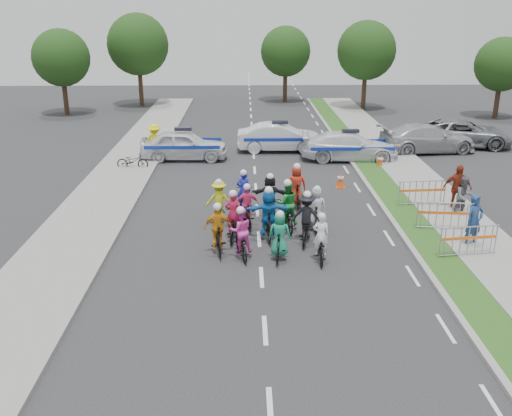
{
  "coord_description": "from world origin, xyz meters",
  "views": [
    {
      "loc": [
        -0.47,
        -15.55,
        7.72
      ],
      "look_at": [
        -0.1,
        3.19,
        1.1
      ],
      "focal_mm": 40.0,
      "sensor_mm": 36.0,
      "label": 1
    }
  ],
  "objects_px": {
    "rider_7": "(316,213)",
    "barrier_1": "(444,217)",
    "marshal_hiviz": "(155,142)",
    "parked_bike": "(133,161)",
    "rider_9": "(247,210)",
    "civilian_sedan": "(427,138)",
    "rider_5": "(269,217)",
    "rider_13": "(296,191)",
    "rider_8": "(287,210)",
    "tree_2": "(502,65)",
    "rider_6": "(233,223)",
    "tree_4": "(286,52)",
    "rider_4": "(306,222)",
    "spectator_0": "(474,221)",
    "cone_0": "(341,180)",
    "tree_1": "(366,51)",
    "rider_0": "(320,244)",
    "rider_2": "(241,238)",
    "rider_12": "(244,198)",
    "tree_3": "(138,45)",
    "cone_1": "(380,161)",
    "barrier_0": "(468,242)",
    "spectator_1": "(464,196)",
    "barrier_2": "(422,194)",
    "tree_0": "(61,58)",
    "police_car_2": "(350,146)",
    "rider_1": "(279,240)",
    "rider_3": "(218,234)",
    "police_car_1": "(280,137)",
    "civilian_suv": "(463,133)",
    "police_car_0": "(184,145)",
    "spectator_2": "(457,188)",
    "rider_10": "(219,206)"
  },
  "relations": [
    {
      "from": "civilian_sedan",
      "to": "cone_1",
      "type": "bearing_deg",
      "value": 126.45
    },
    {
      "from": "rider_7",
      "to": "spectator_2",
      "type": "distance_m",
      "value": 6.18
    },
    {
      "from": "parked_bike",
      "to": "rider_8",
      "type": "bearing_deg",
      "value": -137.44
    },
    {
      "from": "rider_3",
      "to": "tree_4",
      "type": "distance_m",
      "value": 32.64
    },
    {
      "from": "rider_9",
      "to": "rider_3",
      "type": "bearing_deg",
      "value": 57.48
    },
    {
      "from": "rider_7",
      "to": "barrier_1",
      "type": "distance_m",
      "value": 4.62
    },
    {
      "from": "rider_5",
      "to": "civilian_sedan",
      "type": "relative_size",
      "value": 0.36
    },
    {
      "from": "rider_1",
      "to": "spectator_0",
      "type": "distance_m",
      "value": 6.66
    },
    {
      "from": "rider_7",
      "to": "barrier_0",
      "type": "height_order",
      "value": "rider_7"
    },
    {
      "from": "rider_5",
      "to": "marshal_hiviz",
      "type": "relative_size",
      "value": 1.04
    },
    {
      "from": "rider_13",
      "to": "marshal_hiviz",
      "type": "height_order",
      "value": "rider_13"
    },
    {
      "from": "tree_1",
      "to": "rider_5",
      "type": "bearing_deg",
      "value": -107.83
    },
    {
      "from": "police_car_1",
      "to": "parked_bike",
      "type": "relative_size",
      "value": 3.02
    },
    {
      "from": "barrier_0",
      "to": "tree_2",
      "type": "relative_size",
      "value": 0.35
    },
    {
      "from": "rider_10",
      "to": "rider_12",
      "type": "height_order",
      "value": "rider_12"
    },
    {
      "from": "rider_4",
      "to": "tree_2",
      "type": "relative_size",
      "value": 0.34
    },
    {
      "from": "rider_12",
      "to": "tree_3",
      "type": "relative_size",
      "value": 0.25
    },
    {
      "from": "rider_8",
      "to": "cone_0",
      "type": "distance_m",
      "value": 5.81
    },
    {
      "from": "rider_8",
      "to": "tree_3",
      "type": "xyz_separation_m",
      "value": [
        -10.04,
        28.0,
        4.18
      ]
    },
    {
      "from": "rider_5",
      "to": "tree_0",
      "type": "relative_size",
      "value": 0.31
    },
    {
      "from": "police_car_0",
      "to": "parked_bike",
      "type": "relative_size",
      "value": 2.94
    },
    {
      "from": "barrier_1",
      "to": "police_car_1",
      "type": "bearing_deg",
      "value": 112.82
    },
    {
      "from": "rider_0",
      "to": "barrier_1",
      "type": "distance_m",
      "value": 5.35
    },
    {
      "from": "rider_6",
      "to": "rider_13",
      "type": "bearing_deg",
      "value": -122.27
    },
    {
      "from": "rider_13",
      "to": "rider_9",
      "type": "bearing_deg",
      "value": 40.9
    },
    {
      "from": "spectator_1",
      "to": "barrier_2",
      "type": "height_order",
      "value": "spectator_1"
    },
    {
      "from": "barrier_0",
      "to": "police_car_2",
      "type": "bearing_deg",
      "value": 97.2
    },
    {
      "from": "marshal_hiviz",
      "to": "parked_bike",
      "type": "bearing_deg",
      "value": 86.26
    },
    {
      "from": "rider_8",
      "to": "marshal_hiviz",
      "type": "relative_size",
      "value": 1.04
    },
    {
      "from": "rider_6",
      "to": "tree_4",
      "type": "distance_m",
      "value": 31.39
    },
    {
      "from": "spectator_0",
      "to": "tree_4",
      "type": "distance_m",
      "value": 32.25
    },
    {
      "from": "cone_0",
      "to": "tree_1",
      "type": "bearing_deg",
      "value": 76.14
    },
    {
      "from": "rider_13",
      "to": "civilian_sedan",
      "type": "distance_m",
      "value": 12.42
    },
    {
      "from": "rider_2",
      "to": "rider_7",
      "type": "bearing_deg",
      "value": -150.93
    },
    {
      "from": "rider_3",
      "to": "marshal_hiviz",
      "type": "xyz_separation_m",
      "value": [
        -3.9,
        12.52,
        0.25
      ]
    },
    {
      "from": "rider_9",
      "to": "civilian_sedan",
      "type": "xyz_separation_m",
      "value": [
        10.14,
        11.49,
        0.11
      ]
    },
    {
      "from": "rider_2",
      "to": "rider_7",
      "type": "distance_m",
      "value": 3.57
    },
    {
      "from": "rider_0",
      "to": "spectator_1",
      "type": "height_order",
      "value": "rider_0"
    },
    {
      "from": "tree_1",
      "to": "barrier_0",
      "type": "bearing_deg",
      "value": -94.57
    },
    {
      "from": "rider_4",
      "to": "spectator_0",
      "type": "relative_size",
      "value": 1.04
    },
    {
      "from": "rider_1",
      "to": "police_car_2",
      "type": "height_order",
      "value": "rider_1"
    },
    {
      "from": "rider_0",
      "to": "rider_4",
      "type": "xyz_separation_m",
      "value": [
        -0.3,
        1.54,
        0.18
      ]
    },
    {
      "from": "police_car_1",
      "to": "civilian_suv",
      "type": "distance_m",
      "value": 10.85
    },
    {
      "from": "police_car_2",
      "to": "rider_13",
      "type": "bearing_deg",
      "value": 159.48
    },
    {
      "from": "rider_7",
      "to": "tree_0",
      "type": "bearing_deg",
      "value": -51.49
    },
    {
      "from": "rider_12",
      "to": "police_car_1",
      "type": "distance_m",
      "value": 10.46
    },
    {
      "from": "police_car_0",
      "to": "cone_0",
      "type": "xyz_separation_m",
      "value": [
        7.57,
        -5.17,
        -0.45
      ]
    },
    {
      "from": "rider_9",
      "to": "tree_2",
      "type": "bearing_deg",
      "value": -139.83
    },
    {
      "from": "rider_8",
      "to": "tree_2",
      "type": "distance_m",
      "value": 27.95
    },
    {
      "from": "police_car_1",
      "to": "tree_3",
      "type": "bearing_deg",
      "value": 33.75
    }
  ]
}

